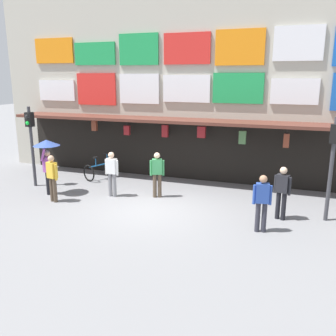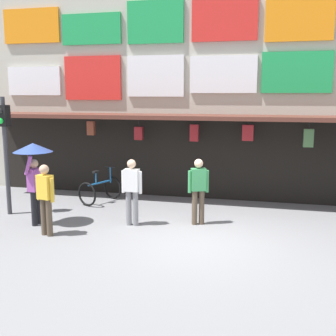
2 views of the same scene
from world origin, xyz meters
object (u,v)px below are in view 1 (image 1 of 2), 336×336
at_px(pedestrian_in_blue, 262,200).
at_px(pedestrian_in_black, 157,172).
at_px(traffic_light_far, 333,153).
at_px(bicycle_parked, 99,170).
at_px(pedestrian_with_umbrella, 47,151).
at_px(pedestrian_in_yellow, 52,176).
at_px(pedestrian_in_red, 112,172).
at_px(traffic_light_near, 31,134).
at_px(pedestrian_in_white, 282,190).

height_order(pedestrian_in_blue, pedestrian_in_black, same).
relative_size(traffic_light_far, pedestrian_in_blue, 1.90).
relative_size(bicycle_parked, pedestrian_with_umbrella, 0.64).
height_order(pedestrian_in_yellow, pedestrian_in_red, same).
xyz_separation_m(traffic_light_near, pedestrian_in_red, (3.62, -0.14, -1.19)).
height_order(traffic_light_far, pedestrian_in_black, traffic_light_far).
bearing_deg(pedestrian_with_umbrella, pedestrian_in_black, 14.26).
bearing_deg(pedestrian_in_blue, pedestrian_in_yellow, 178.52).
bearing_deg(pedestrian_in_black, bicycle_parked, 155.75).
xyz_separation_m(bicycle_parked, pedestrian_in_white, (7.66, -2.18, 0.55)).
relative_size(traffic_light_near, traffic_light_far, 1.00).
xyz_separation_m(traffic_light_far, pedestrian_in_white, (-1.34, -0.40, -1.19)).
bearing_deg(pedestrian_in_white, pedestrian_in_yellow, -172.67).
height_order(bicycle_parked, pedestrian_with_umbrella, pedestrian_with_umbrella).
bearing_deg(traffic_light_near, pedestrian_in_red, -2.29).
xyz_separation_m(traffic_light_near, bicycle_parked, (1.94, 1.80, -1.75)).
bearing_deg(pedestrian_in_black, pedestrian_in_red, -163.65).
xyz_separation_m(pedestrian_in_yellow, pedestrian_with_umbrella, (-0.68, 0.68, 0.69)).
relative_size(pedestrian_in_black, pedestrian_in_white, 1.00).
relative_size(bicycle_parked, pedestrian_in_red, 0.80).
xyz_separation_m(traffic_light_far, bicycle_parked, (-9.00, 1.78, -1.75)).
distance_m(pedestrian_in_yellow, pedestrian_with_umbrella, 1.19).
height_order(pedestrian_in_black, pedestrian_in_white, same).
distance_m(traffic_light_near, pedestrian_in_blue, 9.32).
distance_m(pedestrian_in_black, pedestrian_in_white, 4.44).
relative_size(bicycle_parked, pedestrian_in_blue, 0.80).
distance_m(pedestrian_in_yellow, pedestrian_in_black, 3.70).
distance_m(traffic_light_far, pedestrian_in_red, 7.42).
relative_size(pedestrian_in_yellow, pedestrian_in_red, 1.00).
xyz_separation_m(pedestrian_in_white, pedestrian_in_red, (-5.98, 0.24, 0.00)).
distance_m(bicycle_parked, pedestrian_in_white, 7.99).
bearing_deg(pedestrian_in_yellow, pedestrian_with_umbrella, 134.79).
bearing_deg(pedestrian_in_yellow, pedestrian_in_white, 7.33).
xyz_separation_m(bicycle_parked, pedestrian_in_red, (1.68, -1.94, 0.55)).
bearing_deg(pedestrian_in_red, pedestrian_with_umbrella, -167.17).
relative_size(pedestrian_in_black, pedestrian_in_red, 1.00).
bearing_deg(traffic_light_far, pedestrian_in_red, -178.72).
bearing_deg(pedestrian_in_yellow, bicycle_parked, 89.83).
xyz_separation_m(pedestrian_in_yellow, pedestrian_in_black, (3.29, 1.69, 0.00)).
bearing_deg(traffic_light_near, pedestrian_in_white, -2.27).
bearing_deg(pedestrian_with_umbrella, bicycle_parked, 74.52).
xyz_separation_m(traffic_light_near, pedestrian_in_yellow, (1.93, -1.37, -1.19)).
distance_m(traffic_light_near, bicycle_parked, 3.17).
relative_size(pedestrian_in_yellow, pedestrian_with_umbrella, 0.81).
bearing_deg(bicycle_parked, pedestrian_in_red, -49.21).
bearing_deg(pedestrian_in_white, pedestrian_with_umbrella, -177.92).
bearing_deg(pedestrian_in_red, traffic_light_far, 1.28).
distance_m(traffic_light_far, pedestrian_in_white, 1.84).
bearing_deg(traffic_light_far, pedestrian_with_umbrella, -175.85).
height_order(traffic_light_near, pedestrian_in_black, traffic_light_near).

